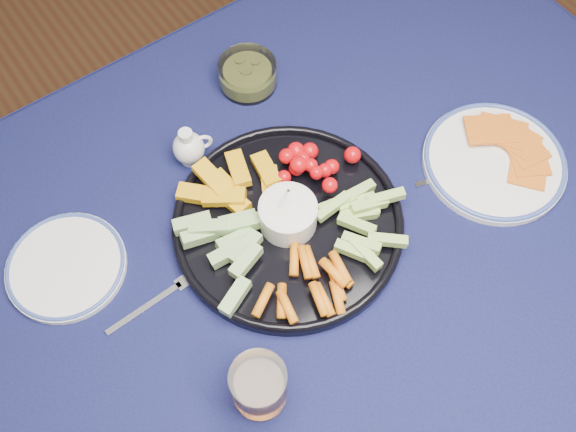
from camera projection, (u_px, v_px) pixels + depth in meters
dining_table at (265, 290)px, 1.11m from camera, size 1.67×1.07×0.75m
crudite_platter at (287, 222)px, 1.05m from camera, size 0.38×0.38×0.12m
creamer_pitcher at (189, 147)px, 1.11m from camera, size 0.07×0.06×0.08m
pickle_bowl at (248, 75)px, 1.20m from camera, size 0.11×0.11×0.05m
cheese_plate at (495, 160)px, 1.12m from camera, size 0.25×0.25×0.03m
juice_tumbler at (259, 387)px, 0.90m from camera, size 0.08×0.08×0.10m
fork_left at (159, 298)px, 1.01m from camera, size 0.16×0.02×0.00m
fork_right at (467, 173)px, 1.12m from camera, size 0.16×0.07×0.00m
side_plate_extra at (66, 266)px, 1.03m from camera, size 0.19×0.19×0.02m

